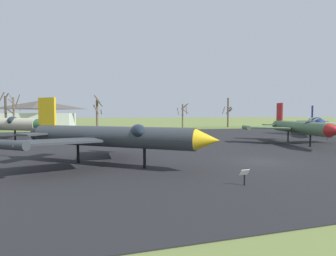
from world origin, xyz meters
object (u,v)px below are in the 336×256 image
object	(u,v)px
jet_fighter_front_left	(299,127)
info_placard_rear_center	(327,136)
jet_fighter_front_right	(110,136)
info_placard_rear_left	(44,141)
jet_fighter_rear_center	(315,122)
visitor_building	(39,113)
info_placard_front_right	(245,176)
jet_fighter_rear_left	(0,124)

from	to	relation	value
jet_fighter_front_left	info_placard_rear_center	xyz separation A→B (m)	(8.66, 3.93, -1.68)
jet_fighter_front_left	jet_fighter_front_right	bearing A→B (deg)	-162.12
info_placard_rear_center	info_placard_rear_left	xyz separation A→B (m)	(-39.40, 2.79, 0.15)
info_placard_rear_center	info_placard_rear_left	distance (m)	39.50
jet_fighter_front_right	jet_fighter_rear_center	distance (m)	42.33
jet_fighter_front_left	visitor_building	bearing A→B (deg)	121.54
info_placard_front_right	visitor_building	bearing A→B (deg)	106.33
jet_fighter_front_right	jet_fighter_rear_left	size ratio (longest dim) A/B	0.86
jet_fighter_front_right	info_placard_rear_center	size ratio (longest dim) A/B	16.39
jet_fighter_front_left	visitor_building	world-z (taller)	visitor_building
info_placard_front_right	info_placard_rear_left	distance (m)	25.82
jet_fighter_front_right	visitor_building	distance (m)	78.09
jet_fighter_front_left	visitor_building	xyz separation A→B (m)	(-41.90, 68.25, 1.91)
jet_fighter_front_right	info_placard_front_right	bearing A→B (deg)	-49.61
visitor_building	info_placard_rear_center	bearing A→B (deg)	-51.83
jet_fighter_front_left	info_placard_rear_left	size ratio (longest dim) A/B	13.87
info_placard_front_right	jet_fighter_rear_center	world-z (taller)	jet_fighter_rear_center
jet_fighter_rear_center	info_placard_rear_center	distance (m)	9.29
info_placard_rear_center	jet_fighter_front_right	bearing A→B (deg)	-160.33
jet_fighter_front_right	jet_fighter_rear_left	world-z (taller)	jet_fighter_rear_left
jet_fighter_rear_center	jet_fighter_front_right	bearing A→B (deg)	-153.16
jet_fighter_front_right	jet_fighter_rear_left	xyz separation A→B (m)	(-13.89, 22.83, 0.29)
jet_fighter_rear_left	info_placard_rear_left	world-z (taller)	jet_fighter_rear_left
jet_fighter_front_right	info_placard_front_right	distance (m)	10.20
jet_fighter_front_left	jet_fighter_rear_center	bearing A→B (deg)	39.44
info_placard_rear_left	visitor_building	size ratio (longest dim) A/B	0.05
jet_fighter_front_left	info_placard_front_right	size ratio (longest dim) A/B	16.97
jet_fighter_rear_center	visitor_building	size ratio (longest dim) A/B	0.64
info_placard_rear_left	info_placard_rear_center	bearing A→B (deg)	-4.06
jet_fighter_front_right	jet_fighter_rear_left	distance (m)	26.72
info_placard_front_right	info_placard_rear_left	xyz separation A→B (m)	(-13.35, 22.10, 0.13)
jet_fighter_front_right	info_placard_rear_left	xyz separation A→B (m)	(-6.83, 14.44, -1.53)
jet_fighter_front_right	jet_fighter_rear_center	xyz separation A→B (m)	(37.77, 19.11, 0.16)
jet_fighter_front_left	info_placard_rear_left	bearing A→B (deg)	167.66
visitor_building	jet_fighter_front_left	bearing A→B (deg)	-58.46
jet_fighter_front_right	visitor_building	xyz separation A→B (m)	(-17.99, 75.97, 1.91)
info_placard_front_right	info_placard_rear_center	distance (m)	32.43
info_placard_front_right	jet_fighter_front_right	bearing A→B (deg)	130.39
jet_fighter_front_left	jet_fighter_rear_left	world-z (taller)	jet_fighter_rear_left
info_placard_front_right	info_placard_rear_left	size ratio (longest dim) A/B	0.82
info_placard_front_right	jet_fighter_rear_center	xyz separation A→B (m)	(31.25, 26.78, 1.82)
info_placard_front_right	jet_fighter_rear_left	world-z (taller)	jet_fighter_rear_left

